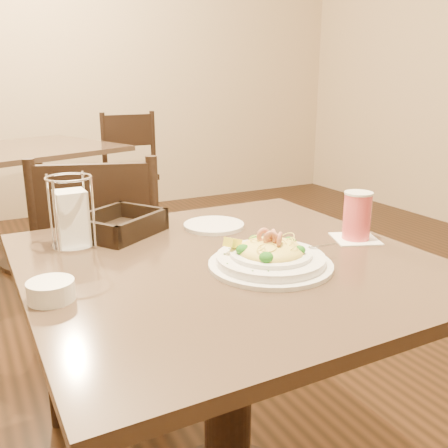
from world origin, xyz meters
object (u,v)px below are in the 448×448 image
drink_glass (357,216)px  side_plate (214,225)px  dining_chair_near (104,275)px  main_table (228,351)px  background_table (35,185)px  napkin_caddy (72,217)px  dining_chair_far (125,170)px  bread_basket (120,226)px  butter_ramekin (51,291)px  pasta_bowl (270,256)px

drink_glass → side_plate: bearing=135.6°
dining_chair_near → side_plate: bearing=136.2°
main_table → dining_chair_near: 0.69m
background_table → dining_chair_near: bearing=-90.0°
napkin_caddy → side_plate: size_ratio=1.05×
dining_chair_near → dining_chair_far: same height
bread_basket → side_plate: bearing=-14.1°
dining_chair_far → napkin_caddy: size_ratio=5.20×
side_plate → butter_ramekin: size_ratio=1.92×
napkin_caddy → side_plate: (0.38, -0.02, -0.07)m
napkin_caddy → dining_chair_near: bearing=68.0°
drink_glass → side_plate: drink_glass is taller
dining_chair_far → background_table: bearing=27.2°
background_table → butter_ramekin: (-0.27, -2.34, 0.26)m
dining_chair_far → side_plate: dining_chair_far is taller
pasta_bowl → side_plate: size_ratio=1.80×
side_plate → butter_ramekin: (-0.49, -0.28, 0.01)m
main_table → side_plate: 0.36m
drink_glass → dining_chair_far: bearing=85.8°
butter_ramekin → side_plate: bearing=30.2°
bread_basket → side_plate: 0.26m
drink_glass → butter_ramekin: bearing=-179.0°
dining_chair_near → dining_chair_far: (0.69, 1.98, 0.00)m
main_table → dining_chair_far: (0.56, 2.65, -0.02)m
butter_ramekin → drink_glass: bearing=1.0°
main_table → dining_chair_far: 2.71m
main_table → pasta_bowl: pasta_bowl is taller
main_table → butter_ramekin: 0.48m
pasta_bowl → dining_chair_near: bearing=103.9°
bread_basket → butter_ramekin: (-0.24, -0.35, -0.00)m
pasta_bowl → bread_basket: size_ratio=1.13×
main_table → background_table: (-0.13, 2.31, 0.00)m
bread_basket → butter_ramekin: size_ratio=3.06×
background_table → bread_basket: 2.01m
bread_basket → pasta_bowl: bearing=-60.6°
main_table → side_plate: bearing=70.4°
napkin_caddy → background_table: bearing=85.3°
pasta_bowl → bread_basket: bearing=119.4°
main_table → dining_chair_near: size_ratio=0.97×
dining_chair_near → bread_basket: (-0.04, -0.37, 0.28)m
dining_chair_far → dining_chair_near: bearing=71.4°
dining_chair_near → pasta_bowl: (0.19, -0.76, 0.28)m
dining_chair_near → pasta_bowl: size_ratio=3.04×
main_table → dining_chair_near: bearing=100.8°
butter_ramekin → napkin_caddy: bearing=70.8°
pasta_bowl → side_plate: 0.33m
main_table → pasta_bowl: (0.06, -0.09, 0.26)m
background_table → napkin_caddy: bearing=-94.7°
pasta_bowl → butter_ramekin: 0.46m
bread_basket → side_plate: bread_basket is taller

